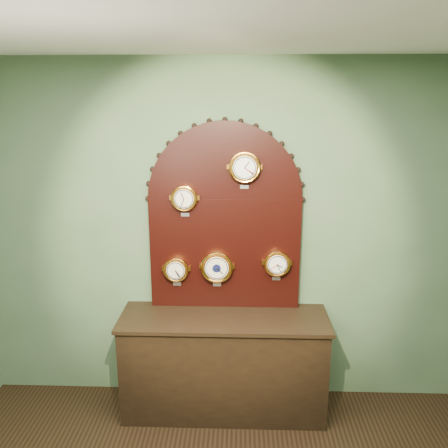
{
  "coord_description": "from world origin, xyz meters",
  "views": [
    {
      "loc": [
        0.12,
        -1.16,
        2.49
      ],
      "look_at": [
        0.0,
        2.25,
        1.58
      ],
      "focal_mm": 37.89,
      "sensor_mm": 36.0,
      "label": 1
    }
  ],
  "objects_px": {
    "shop_counter": "(224,366)",
    "tide_clock": "(277,263)",
    "hygrometer": "(176,269)",
    "roman_clock": "(184,198)",
    "display_board": "(225,212)",
    "arabic_clock": "(245,167)",
    "barometer": "(217,267)"
  },
  "relations": [
    {
      "from": "hygrometer",
      "to": "barometer",
      "type": "bearing_deg",
      "value": -0.26
    },
    {
      "from": "shop_counter",
      "to": "arabic_clock",
      "type": "bearing_deg",
      "value": 45.48
    },
    {
      "from": "arabic_clock",
      "to": "hygrometer",
      "type": "xyz_separation_m",
      "value": [
        -0.54,
        0.0,
        -0.82
      ]
    },
    {
      "from": "roman_clock",
      "to": "shop_counter",
      "type": "bearing_deg",
      "value": -26.39
    },
    {
      "from": "shop_counter",
      "to": "arabic_clock",
      "type": "height_order",
      "value": "arabic_clock"
    },
    {
      "from": "arabic_clock",
      "to": "barometer",
      "type": "xyz_separation_m",
      "value": [
        -0.21,
        -0.0,
        -0.8
      ]
    },
    {
      "from": "display_board",
      "to": "roman_clock",
      "type": "relative_size",
      "value": 6.03
    },
    {
      "from": "display_board",
      "to": "hygrometer",
      "type": "height_order",
      "value": "display_board"
    },
    {
      "from": "roman_clock",
      "to": "arabic_clock",
      "type": "distance_m",
      "value": 0.52
    },
    {
      "from": "shop_counter",
      "to": "tide_clock",
      "type": "height_order",
      "value": "tide_clock"
    },
    {
      "from": "roman_clock",
      "to": "hygrometer",
      "type": "relative_size",
      "value": 1.01
    },
    {
      "from": "shop_counter",
      "to": "barometer",
      "type": "relative_size",
      "value": 5.24
    },
    {
      "from": "display_board",
      "to": "arabic_clock",
      "type": "xyz_separation_m",
      "value": [
        0.15,
        -0.07,
        0.36
      ]
    },
    {
      "from": "shop_counter",
      "to": "display_board",
      "type": "relative_size",
      "value": 1.05
    },
    {
      "from": "display_board",
      "to": "tide_clock",
      "type": "distance_m",
      "value": 0.58
    },
    {
      "from": "shop_counter",
      "to": "roman_clock",
      "type": "height_order",
      "value": "roman_clock"
    },
    {
      "from": "roman_clock",
      "to": "tide_clock",
      "type": "relative_size",
      "value": 0.98
    },
    {
      "from": "hygrometer",
      "to": "barometer",
      "type": "relative_size",
      "value": 0.83
    },
    {
      "from": "shop_counter",
      "to": "barometer",
      "type": "height_order",
      "value": "barometer"
    },
    {
      "from": "shop_counter",
      "to": "hygrometer",
      "type": "bearing_deg",
      "value": 158.37
    },
    {
      "from": "display_board",
      "to": "hygrometer",
      "type": "relative_size",
      "value": 6.07
    },
    {
      "from": "roman_clock",
      "to": "tide_clock",
      "type": "xyz_separation_m",
      "value": [
        0.73,
        -0.0,
        -0.52
      ]
    },
    {
      "from": "arabic_clock",
      "to": "tide_clock",
      "type": "relative_size",
      "value": 1.12
    },
    {
      "from": "roman_clock",
      "to": "hygrometer",
      "type": "bearing_deg",
      "value": 179.97
    },
    {
      "from": "roman_clock",
      "to": "tide_clock",
      "type": "bearing_deg",
      "value": -0.01
    },
    {
      "from": "arabic_clock",
      "to": "roman_clock",
      "type": "bearing_deg",
      "value": 179.88
    },
    {
      "from": "display_board",
      "to": "hygrometer",
      "type": "distance_m",
      "value": 0.61
    },
    {
      "from": "shop_counter",
      "to": "roman_clock",
      "type": "xyz_separation_m",
      "value": [
        -0.31,
        0.15,
        1.35
      ]
    },
    {
      "from": "shop_counter",
      "to": "hygrometer",
      "type": "distance_m",
      "value": 0.87
    },
    {
      "from": "display_board",
      "to": "barometer",
      "type": "relative_size",
      "value": 5.01
    },
    {
      "from": "display_board",
      "to": "roman_clock",
      "type": "height_order",
      "value": "display_board"
    },
    {
      "from": "hygrometer",
      "to": "roman_clock",
      "type": "bearing_deg",
      "value": -0.03
    }
  ]
}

